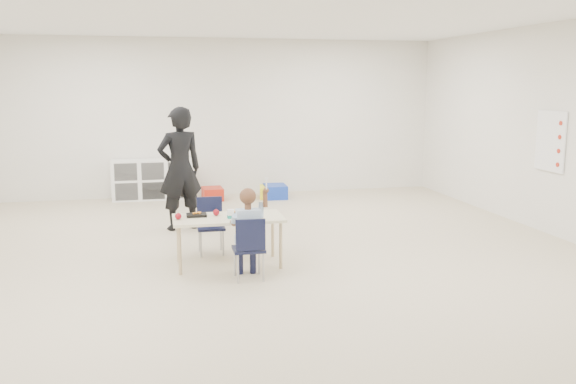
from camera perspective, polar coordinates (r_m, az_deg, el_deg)
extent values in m
plane|color=beige|center=(6.92, -2.21, -6.70)|extent=(9.00, 9.00, 0.00)
plane|color=white|center=(6.68, -2.38, 16.97)|extent=(9.00, 9.00, 0.00)
cube|color=white|center=(11.10, -6.48, 6.93)|extent=(8.00, 0.02, 2.80)
cube|color=white|center=(2.42, 17.23, -4.70)|extent=(8.00, 0.02, 2.80)
cube|color=#EFE4BF|center=(6.76, -5.62, -2.45)|extent=(1.21, 0.62, 0.03)
cube|color=black|center=(6.83, -4.58, -2.04)|extent=(0.22, 0.16, 0.03)
cube|color=black|center=(6.81, -8.56, -2.15)|extent=(0.22, 0.16, 0.03)
cube|color=white|center=(6.64, -5.39, -2.10)|extent=(0.07, 0.07, 0.10)
ellipsoid|color=tan|center=(6.68, -3.29, -2.14)|extent=(0.09, 0.09, 0.07)
sphere|color=maroon|center=(6.82, -6.74, -1.92)|extent=(0.07, 0.07, 0.07)
sphere|color=maroon|center=(6.69, -10.23, -2.25)|extent=(0.07, 0.07, 0.07)
cube|color=white|center=(10.93, -12.51, 1.16)|extent=(1.40, 0.40, 0.70)
cube|color=white|center=(8.83, 23.35, 4.40)|extent=(0.02, 0.60, 0.80)
imported|color=black|center=(8.50, -10.10, 2.15)|extent=(0.71, 0.57, 1.70)
cube|color=#B62212|center=(10.72, -7.07, -0.16)|extent=(0.36, 0.45, 0.21)
cube|color=yellow|center=(10.82, -1.76, 0.00)|extent=(0.40, 0.48, 0.21)
cube|color=#1738AF|center=(10.81, -1.19, 0.06)|extent=(0.39, 0.50, 0.24)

